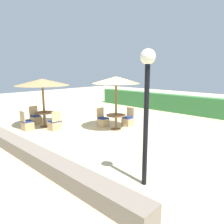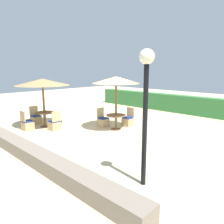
{
  "view_description": "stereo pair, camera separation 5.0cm",
  "coord_description": "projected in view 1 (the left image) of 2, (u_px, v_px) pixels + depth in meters",
  "views": [
    {
      "loc": [
        6.82,
        -6.57,
        2.87
      ],
      "look_at": [
        0.0,
        0.6,
        0.9
      ],
      "focal_mm": 35.0,
      "sensor_mm": 36.0,
      "label": 1
    },
    {
      "loc": [
        6.86,
        -6.53,
        2.87
      ],
      "look_at": [
        0.0,
        0.6,
        0.9
      ],
      "focal_mm": 35.0,
      "sensor_mm": 36.0,
      "label": 2
    }
  ],
  "objects": [
    {
      "name": "patio_chair_front_left_south",
      "position": [
        27.0,
        125.0,
        10.31
      ],
      "size": [
        0.46,
        0.46,
        0.93
      ],
      "color": "tan",
      "rests_on": "ground_plane"
    },
    {
      "name": "parasol_center",
      "position": [
        116.0,
        80.0,
        10.02
      ],
      "size": [
        2.22,
        2.22,
        2.53
      ],
      "color": "brown",
      "rests_on": "ground_plane"
    },
    {
      "name": "patio_chair_front_left_east",
      "position": [
        54.0,
        125.0,
        10.32
      ],
      "size": [
        0.46,
        0.46,
        0.93
      ],
      "rotation": [
        0.0,
        0.0,
        1.57
      ],
      "color": "tan",
      "rests_on": "ground_plane"
    },
    {
      "name": "patio_chair_center_west",
      "position": [
        103.0,
        121.0,
        11.01
      ],
      "size": [
        0.46,
        0.46,
        0.93
      ],
      "rotation": [
        0.0,
        0.0,
        -1.57
      ],
      "color": "tan",
      "rests_on": "ground_plane"
    },
    {
      "name": "hedge_row",
      "position": [
        176.0,
        104.0,
        14.59
      ],
      "size": [
        13.0,
        0.7,
        1.15
      ],
      "primitive_type": "cube",
      "color": "#387A3D",
      "rests_on": "ground_plane"
    },
    {
      "name": "lamp_post",
      "position": [
        147.0,
        91.0,
        5.08
      ],
      "size": [
        0.36,
        0.36,
        3.32
      ],
      "color": "black",
      "rests_on": "ground_plane"
    },
    {
      "name": "parasol_front_left",
      "position": [
        42.0,
        82.0,
        10.54
      ],
      "size": [
        2.59,
        2.59,
        2.4
      ],
      "color": "brown",
      "rests_on": "ground_plane"
    },
    {
      "name": "round_table_center",
      "position": [
        116.0,
        119.0,
        10.37
      ],
      "size": [
        0.92,
        0.92,
        0.72
      ],
      "color": "brown",
      "rests_on": "ground_plane"
    },
    {
      "name": "round_table_front_left",
      "position": [
        44.0,
        116.0,
        10.86
      ],
      "size": [
        0.91,
        0.91,
        0.75
      ],
      "color": "brown",
      "rests_on": "ground_plane"
    },
    {
      "name": "patio_chair_front_left_west",
      "position": [
        36.0,
        119.0,
        11.51
      ],
      "size": [
        0.46,
        0.46,
        0.93
      ],
      "rotation": [
        0.0,
        0.0,
        -1.57
      ],
      "color": "tan",
      "rests_on": "ground_plane"
    },
    {
      "name": "patio_chair_center_north",
      "position": [
        128.0,
        121.0,
        11.12
      ],
      "size": [
        0.46,
        0.46,
        0.93
      ],
      "rotation": [
        0.0,
        0.0,
        3.14
      ],
      "color": "tan",
      "rests_on": "ground_plane"
    },
    {
      "name": "stone_border",
      "position": [
        25.0,
        150.0,
        7.24
      ],
      "size": [
        10.0,
        0.56,
        0.42
      ],
      "primitive_type": "cube",
      "color": "gray",
      "rests_on": "ground_plane"
    },
    {
      "name": "ground_plane",
      "position": [
        103.0,
        133.0,
        9.84
      ],
      "size": [
        40.0,
        40.0,
        0.0
      ],
      "primitive_type": "plane",
      "color": "beige"
    }
  ]
}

